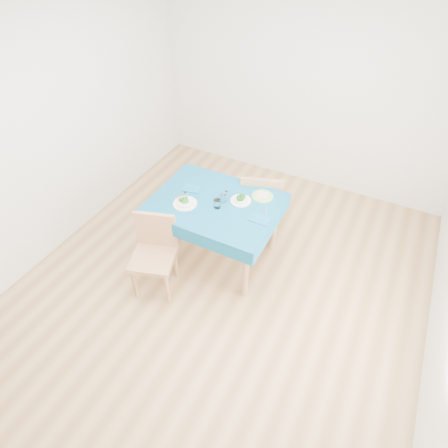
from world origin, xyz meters
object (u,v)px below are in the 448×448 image
at_px(table, 216,229).
at_px(chair_far, 262,187).
at_px(bowl_near, 185,201).
at_px(bowl_far, 241,199).
at_px(chair_near, 152,252).
at_px(side_plate, 262,196).

relative_size(table, chair_far, 1.10).
height_order(table, bowl_near, bowl_near).
height_order(bowl_near, bowl_far, bowl_near).
distance_m(chair_far, bowl_far, 0.58).
relative_size(chair_far, bowl_near, 4.77).
distance_m(table, bowl_near, 0.52).
bearing_deg(bowl_near, chair_near, -97.23).
relative_size(table, bowl_near, 5.25).
height_order(table, chair_far, chair_far).
distance_m(chair_near, bowl_near, 0.61).
bearing_deg(chair_far, bowl_near, 40.25).
relative_size(chair_near, bowl_near, 4.23).
distance_m(bowl_near, side_plate, 0.81).
distance_m(chair_near, bowl_far, 1.04).
distance_m(bowl_near, bowl_far, 0.57).
xyz_separation_m(table, chair_near, (-0.33, -0.71, 0.14)).
bearing_deg(chair_far, table, 50.97).
height_order(chair_near, side_plate, chair_near).
bearing_deg(side_plate, chair_far, 111.20).
xyz_separation_m(chair_near, bowl_near, (0.07, 0.54, 0.28)).
xyz_separation_m(chair_far, side_plate, (0.14, -0.37, 0.18)).
distance_m(chair_far, bowl_near, 1.01).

